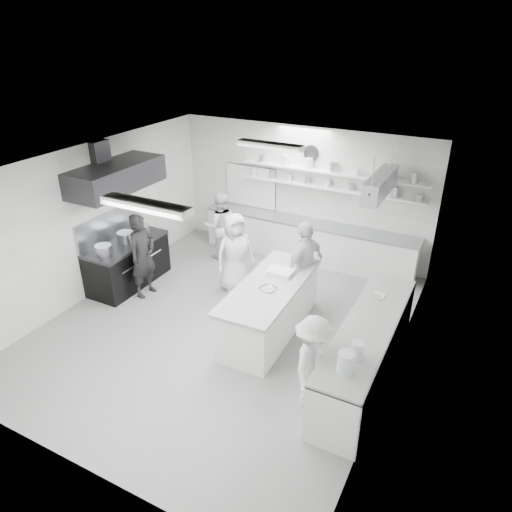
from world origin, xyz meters
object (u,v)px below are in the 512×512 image
at_px(cook_back, 220,226).
at_px(stove, 128,264).
at_px(back_counter, 307,241).
at_px(prep_island, 270,309).
at_px(right_counter, 366,352).
at_px(cook_stove, 143,256).

bearing_deg(cook_back, stove, 22.82).
bearing_deg(back_counter, prep_island, -80.60).
distance_m(stove, right_counter, 5.28).
distance_m(stove, cook_back, 2.27).
xyz_separation_m(prep_island, cook_stove, (-2.79, -0.01, 0.42)).
xyz_separation_m(stove, cook_stove, (0.60, -0.18, 0.42)).
distance_m(prep_island, cook_back, 3.17).
height_order(prep_island, cook_stove, cook_stove).
height_order(prep_island, cook_back, cook_back).
xyz_separation_m(stove, back_counter, (2.90, 2.80, 0.01)).
relative_size(prep_island, cook_stove, 1.41).
height_order(right_counter, cook_back, cook_back).
bearing_deg(back_counter, cook_back, -155.56).
height_order(right_counter, cook_stove, cook_stove).
height_order(cook_stove, cook_back, cook_stove).
xyz_separation_m(back_counter, right_counter, (2.35, -3.40, 0.01)).
height_order(right_counter, prep_island, right_counter).
xyz_separation_m(stove, prep_island, (3.39, -0.17, -0.00)).
xyz_separation_m(right_counter, prep_island, (-1.86, 0.43, -0.02)).
distance_m(right_counter, cook_stove, 4.69).
xyz_separation_m(right_counter, cook_back, (-4.18, 2.57, 0.32)).
bearing_deg(right_counter, cook_stove, 174.84).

